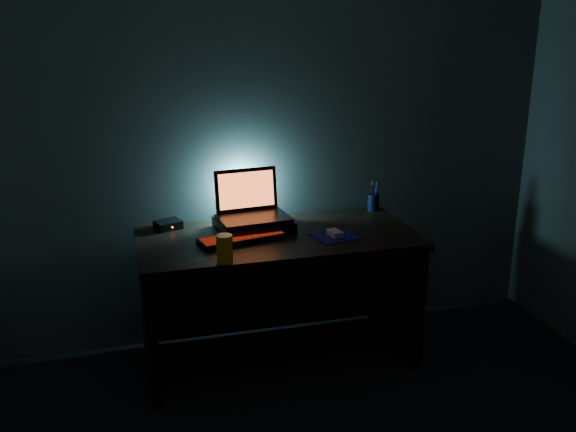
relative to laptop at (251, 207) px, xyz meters
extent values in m
cube|color=#424B47|center=(0.11, 0.20, 0.38)|extent=(3.50, 0.00, 2.50)
cube|color=black|center=(0.11, -0.18, -0.14)|extent=(1.50, 0.70, 0.04)
cube|color=black|center=(-0.60, -0.18, -0.52)|extent=(0.06, 0.64, 0.71)
cube|color=black|center=(0.82, -0.18, -0.52)|extent=(0.06, 0.64, 0.71)
cube|color=black|center=(0.11, 0.15, -0.52)|extent=(1.38, 0.02, 0.65)
cube|color=black|center=(0.01, -0.05, -0.09)|extent=(0.43, 0.34, 0.06)
cube|color=black|center=(0.01, -0.05, -0.05)|extent=(0.40, 0.30, 0.02)
cube|color=black|center=(-0.01, 0.08, 0.08)|extent=(0.36, 0.08, 0.24)
cube|color=#E44A18|center=(-0.01, 0.07, 0.08)|extent=(0.32, 0.06, 0.20)
cube|color=black|center=(-0.09, -0.21, -0.11)|extent=(0.48, 0.24, 0.03)
cube|color=red|center=(-0.09, -0.21, -0.09)|extent=(0.45, 0.21, 0.00)
cube|color=#0C0D57|center=(0.40, -0.27, -0.12)|extent=(0.26, 0.24, 0.00)
cube|color=#939499|center=(0.40, -0.27, -0.10)|extent=(0.08, 0.10, 0.03)
cylinder|color=black|center=(0.79, 0.12, -0.07)|extent=(0.08, 0.08, 0.10)
cylinder|color=#F9B60D|center=(-0.23, -0.48, -0.05)|extent=(0.08, 0.08, 0.14)
cube|color=black|center=(-0.45, 0.10, -0.10)|extent=(0.16, 0.15, 0.05)
sphere|color=#FF0C07|center=(-0.43, 0.04, -0.10)|extent=(0.01, 0.01, 0.01)
camera|label=1|loc=(-0.69, -3.34, 1.03)|focal=40.00mm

